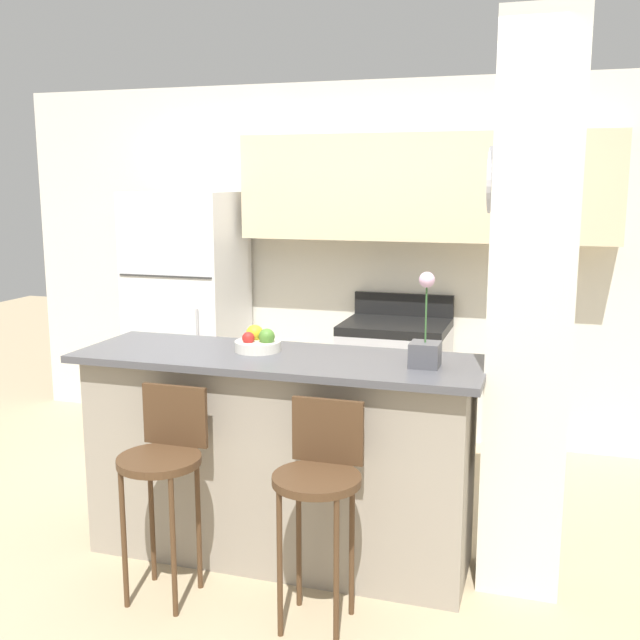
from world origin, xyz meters
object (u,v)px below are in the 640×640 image
Objects in this scene: stove_range at (395,386)px; bar_stool_left at (164,461)px; fruit_bowl at (258,342)px; orchid_vase at (425,343)px; refrigerator at (189,314)px; bar_stool_right at (319,480)px.

stove_range is 1.13× the size of bar_stool_left.
fruit_bowl is (0.23, 0.55, 0.44)m from bar_stool_left.
stove_range is 1.74m from fruit_bowl.
refrigerator is at bearing 141.11° from orchid_vase.
stove_range is at bearing 105.78° from orchid_vase.
fruit_bowl is at bearing -52.77° from refrigerator.
bar_stool_right is 2.21× the size of orchid_vase.
stove_range is 2.23m from bar_stool_left.
fruit_bowl is (-0.84, 0.08, -0.06)m from orchid_vase.
bar_stool_left is 1.00× the size of bar_stool_right.
bar_stool_right is 0.77m from orchid_vase.
bar_stool_left is (-0.60, -2.14, 0.17)m from stove_range.
bar_stool_left is (0.94, -2.09, -0.26)m from refrigerator.
bar_stool_left and bar_stool_right have the same top height.
bar_stool_left is 0.74m from fruit_bowl.
bar_stool_left is 4.18× the size of fruit_bowl.
refrigerator reaches higher than fruit_bowl.
bar_stool_left is at bearing -113.23° from fruit_bowl.
orchid_vase reaches higher than stove_range.
orchid_vase is at bearing 23.61° from bar_stool_left.
stove_range is 2.49× the size of orchid_vase.
fruit_bowl is at bearing 131.72° from bar_stool_right.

